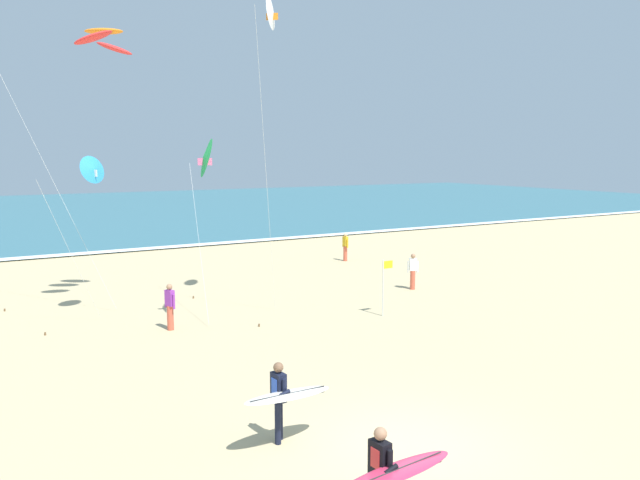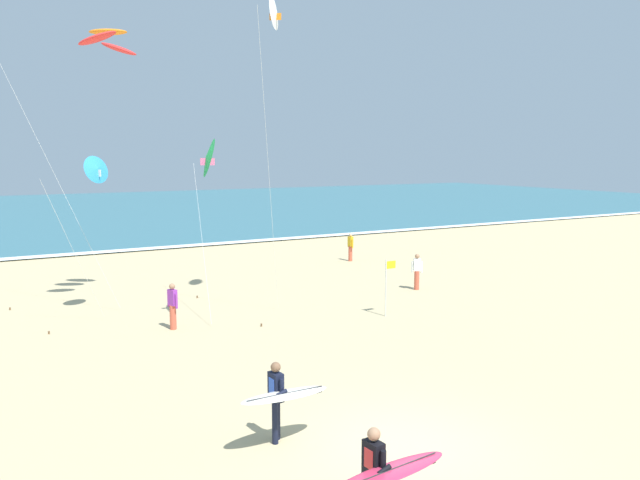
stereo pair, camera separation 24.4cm
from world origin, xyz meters
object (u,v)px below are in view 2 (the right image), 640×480
Objects in this scene: surfer_lead at (280,396)px; surfer_trailing at (381,472)px; kite_delta_cobalt_mid at (97,170)px; bystander_yellow_top at (350,247)px; kite_delta_emerald_distant at (207,158)px; kite_arc_amber_high at (108,40)px; lifeguard_flag at (387,282)px; kite_delta_ivory_far at (275,14)px; bystander_purple_top at (173,306)px; bystander_white_top at (417,271)px.

surfer_trailing is at bearing -89.76° from surfer_lead.
kite_delta_cobalt_mid reaches higher than surfer_lead.
kite_delta_emerald_distant is at bearing -141.48° from bystander_yellow_top.
kite_delta_cobalt_mid is 0.91× the size of kite_delta_emerald_distant.
surfer_trailing reaches higher than bystander_yellow_top.
kite_arc_amber_high is at bearing 91.86° from surfer_trailing.
surfer_lead is 12.83m from kite_delta_cobalt_mid.
lifeguard_flag reaches higher than surfer_trailing.
surfer_lead is 0.32× the size of kite_delta_emerald_distant.
lifeguard_flag reaches higher than surfer_lead.
kite_delta_emerald_distant reaches higher than surfer_lead.
kite_delta_ivory_far is 5.51× the size of lifeguard_flag.
kite_arc_amber_high is 13.34m from lifeguard_flag.
kite_delta_ivory_far is 7.28× the size of bystander_purple_top.
lifeguard_flag is (6.13, -1.76, -4.52)m from kite_delta_emerald_distant.
surfer_lead is 10.42m from kite_delta_emerald_distant.
kite_delta_emerald_distant is 3.08× the size of lifeguard_flag.
lifeguard_flag is at bearing -42.45° from kite_delta_ivory_far.
kite_delta_cobalt_mid reaches higher than bystander_white_top.
kite_delta_cobalt_mid is at bearing 94.81° from surfer_trailing.
lifeguard_flag is at bearing 54.18° from surfer_trailing.
lifeguard_flag is (7.86, 10.89, 0.22)m from surfer_trailing.
bystander_white_top is (11.13, 0.94, 0.00)m from bystander_purple_top.
bystander_white_top is at bearing -7.12° from kite_delta_cobalt_mid.
kite_delta_ivory_far is 15.26m from bystander_yellow_top.
kite_delta_emerald_distant reaches higher than bystander_white_top.
bystander_yellow_top is at bearing 54.23° from surfer_lead.
kite_delta_cobalt_mid is 11.07m from lifeguard_flag.
kite_delta_ivory_far reaches higher than surfer_trailing.
kite_delta_cobalt_mid is 16.23m from bystander_yellow_top.
lifeguard_flag reaches higher than bystander_purple_top.
bystander_purple_top is at bearing 86.91° from surfer_lead.
kite_delta_ivory_far is (4.78, 13.71, 9.86)m from surfer_trailing.
kite_delta_cobalt_mid is (-1.29, 12.01, 4.32)m from surfer_lead.
kite_delta_ivory_far is (4.79, 10.17, 9.86)m from surfer_lead.
lifeguard_flag is (9.17, -4.66, -4.10)m from kite_delta_cobalt_mid.
kite_delta_emerald_distant reaches higher than bystander_purple_top.
bystander_purple_top is at bearing -73.73° from kite_arc_amber_high.
kite_delta_cobalt_mid is at bearing 172.88° from bystander_white_top.
kite_delta_cobalt_mid is at bearing 96.15° from surfer_lead.
bystander_purple_top is at bearing 87.82° from surfer_trailing.
surfer_trailing is 1.44× the size of bystander_white_top.
surfer_trailing is at bearing -125.82° from lifeguard_flag.
lifeguard_flag reaches higher than bystander_white_top.
bystander_yellow_top is (12.53, 8.65, 0.00)m from bystander_purple_top.
surfer_trailing is 13.44m from lifeguard_flag.
bystander_yellow_top is (11.30, 8.99, -4.97)m from kite_delta_emerald_distant.
bystander_white_top is at bearing 50.15° from surfer_trailing.
kite_delta_emerald_distant is (1.75, 9.11, 4.74)m from surfer_lead.
bystander_white_top is (6.85, 0.22, -10.09)m from kite_delta_ivory_far.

